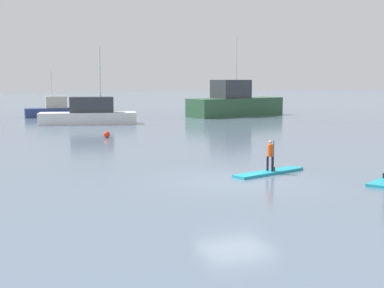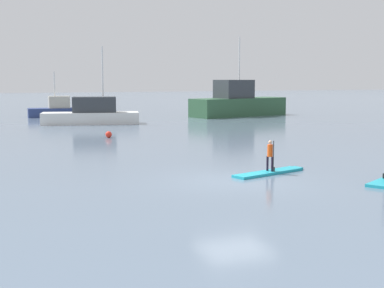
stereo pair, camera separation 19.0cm
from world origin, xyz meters
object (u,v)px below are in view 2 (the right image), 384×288
object	(u,v)px
paddler_child_solo	(270,154)
mooring_buoy_near	(109,134)
fishing_boat_white_large	(238,103)
fishing_boat_green_midground	(92,114)
paddleboard_near	(270,172)
motor_boat_small_navy	(59,110)

from	to	relation	value
paddler_child_solo	mooring_buoy_near	size ratio (longest dim) A/B	2.99
fishing_boat_white_large	mooring_buoy_near	xyz separation A→B (m)	(-15.35, -14.23, -1.01)
fishing_boat_white_large	mooring_buoy_near	bearing A→B (deg)	-137.18
mooring_buoy_near	fishing_boat_green_midground	bearing A→B (deg)	84.92
paddler_child_solo	mooring_buoy_near	xyz separation A→B (m)	(-2.95, 14.40, -0.55)
paddleboard_near	paddler_child_solo	distance (m)	0.70
paddleboard_near	paddler_child_solo	bearing A→B (deg)	-47.29
paddleboard_near	motor_boat_small_navy	world-z (taller)	motor_boat_small_navy
motor_boat_small_navy	mooring_buoy_near	world-z (taller)	motor_boat_small_navy
paddleboard_near	mooring_buoy_near	bearing A→B (deg)	101.56
paddler_child_solo	motor_boat_small_navy	distance (m)	33.69
paddler_child_solo	fishing_boat_green_midground	distance (m)	24.66
paddler_child_solo	mooring_buoy_near	distance (m)	14.71
fishing_boat_green_midground	motor_boat_small_navy	distance (m)	9.04
fishing_boat_white_large	paddler_child_solo	bearing A→B (deg)	-113.42
fishing_boat_green_midground	mooring_buoy_near	size ratio (longest dim) A/B	19.90
fishing_boat_green_midground	motor_boat_small_navy	xyz separation A→B (m)	(-1.32, 8.94, -0.13)
paddleboard_near	paddler_child_solo	size ratio (longest dim) A/B	2.90
paddler_child_solo	mooring_buoy_near	bearing A→B (deg)	101.59
fishing_boat_green_midground	mooring_buoy_near	world-z (taller)	fishing_boat_green_midground
paddler_child_solo	fishing_boat_white_large	distance (m)	31.20
paddleboard_near	fishing_boat_green_midground	xyz separation A→B (m)	(-2.04, 24.57, 0.74)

